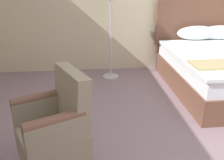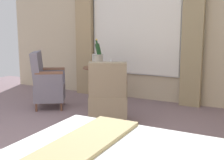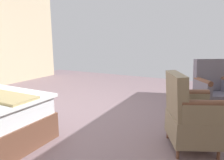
# 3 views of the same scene
# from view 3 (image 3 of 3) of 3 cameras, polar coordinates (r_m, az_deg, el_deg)

# --- Properties ---
(ground_plane) EXTENTS (8.21, 8.21, 0.00)m
(ground_plane) POSITION_cam_3_polar(r_m,az_deg,el_deg) (3.55, -9.47, -10.06)
(ground_plane) COLOR gray
(armchair_by_window) EXTENTS (0.72, 0.72, 0.92)m
(armchair_by_window) POSITION_cam_3_polar(r_m,az_deg,el_deg) (2.56, 21.21, -9.66)
(armchair_by_window) COLOR brown
(armchair_by_window) RESTS_ON ground
(armchair_facing_bed) EXTENTS (0.73, 0.73, 0.97)m
(armchair_facing_bed) POSITION_cam_3_polar(r_m,az_deg,el_deg) (3.80, 26.78, -2.89)
(armchair_facing_bed) COLOR brown
(armchair_facing_bed) RESTS_ON ground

